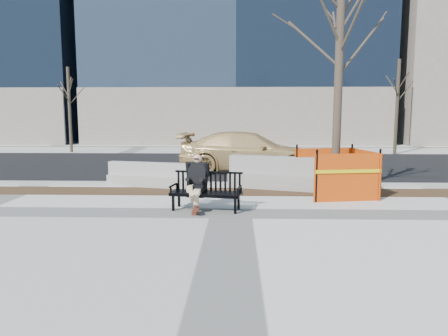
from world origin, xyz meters
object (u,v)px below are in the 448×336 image
(jersey_barrier_left, at_px, (150,187))
(seated_man, at_px, (197,209))
(tree_fence, at_px, (334,195))
(sedan, at_px, (249,172))
(bench, at_px, (206,210))
(jersey_barrier_right, at_px, (286,189))

(jersey_barrier_left, bearing_deg, seated_man, -47.33)
(seated_man, distance_m, jersey_barrier_left, 3.47)
(tree_fence, bearing_deg, sedan, 116.81)
(jersey_barrier_left, bearing_deg, sedan, 58.88)
(bench, height_order, tree_fence, tree_fence)
(seated_man, height_order, jersey_barrier_left, seated_man)
(tree_fence, height_order, jersey_barrier_left, tree_fence)
(seated_man, xyz_separation_m, jersey_barrier_right, (2.40, 2.68, 0.00))
(bench, height_order, seated_man, seated_man)
(bench, xyz_separation_m, jersey_barrier_right, (2.18, 2.76, 0.00))
(tree_fence, relative_size, sedan, 1.27)
(sedan, relative_size, jersey_barrier_right, 1.55)
(seated_man, xyz_separation_m, sedan, (1.39, 6.31, 0.00))
(jersey_barrier_left, height_order, jersey_barrier_right, jersey_barrier_right)
(seated_man, height_order, jersey_barrier_right, seated_man)
(seated_man, relative_size, tree_fence, 0.19)
(jersey_barrier_right, bearing_deg, bench, -111.07)
(bench, xyz_separation_m, sedan, (1.16, 6.39, 0.00))
(tree_fence, relative_size, jersey_barrier_right, 1.96)
(bench, distance_m, seated_man, 0.24)
(tree_fence, height_order, sedan, tree_fence)
(bench, bearing_deg, jersey_barrier_left, 132.70)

